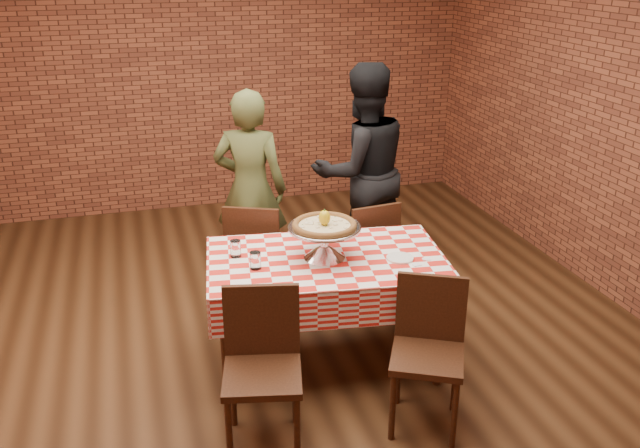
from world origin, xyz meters
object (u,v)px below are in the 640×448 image
Objects in this scene: pizza_stand at (324,242)px; chair_far_right at (365,252)px; chair_near_right at (427,359)px; pizza at (324,226)px; table at (326,311)px; chair_near_left at (262,376)px; water_glass_right at (235,249)px; diner_olive at (250,189)px; diner_black at (362,171)px; chair_far_left at (258,255)px; condiment_caddy at (333,227)px; water_glass_left at (255,260)px.

chair_far_right is at bearing 52.64° from pizza_stand.
pizza is at bearing 141.93° from chair_near_right.
chair_near_right is (0.35, -0.79, 0.06)m from table.
chair_near_left is at bearing -127.94° from pizza.
table is 13.74× the size of water_glass_right.
diner_black is (0.92, -0.05, 0.08)m from diner_olive.
pizza is 1.01m from chair_far_right.
table is 1.70× the size of chair_far_right.
chair_far_right is (0.51, 0.69, 0.06)m from table.
chair_near_right is at bearing 135.29° from chair_far_left.
table is 1.41m from diner_olive.
chair_near_right is (0.21, -1.10, -0.39)m from condiment_caddy.
pizza_stand is at bearing 55.49° from diner_black.
chair_near_left is 0.51× the size of diner_black.
table is 0.57m from condiment_caddy.
table is 10.21× the size of condiment_caddy.
chair_far_right is (1.08, 1.39, -0.02)m from chair_near_left.
water_glass_left is at bearing 42.99° from diner_black.
condiment_caddy is 0.66m from chair_far_right.
condiment_caddy is at bearing 133.76° from diner_olive.
chair_far_left reaches higher than table.
condiment_caddy reaches higher than chair_far_left.
chair_far_right is at bearing 111.34° from chair_near_right.
water_glass_left is 0.06× the size of diner_black.
pizza_stand reaches higher than water_glass_right.
diner_olive is (0.31, 1.14, -0.01)m from water_glass_right.
chair_near_right is 1.01× the size of chair_far_right.
table is at bearing 46.62° from chair_far_right.
table is at bearing 63.72° from chair_near_left.
condiment_caddy is at bearing 128.31° from chair_near_right.
condiment_caddy is 1.30m from chair_near_left.
pizza is (-0.01, 0.01, 0.60)m from table.
chair_far_left is at bearing 107.99° from pizza_stand.
diner_black is at bearing 61.29° from pizza_stand.
chair_far_left is (-0.28, 0.84, 0.07)m from table.
pizza is at bearing 55.49° from diner_black.
water_glass_right is 0.07× the size of diner_olive.
pizza is 0.46× the size of chair_far_right.
pizza is at bearing 64.58° from chair_near_left.
chair_far_left is at bearing 92.07° from chair_near_left.
pizza_stand is 0.11m from pizza.
pizza is 1.34m from diner_olive.
chair_far_right is 0.54× the size of diner_olive.
pizza_stand reaches higher than table.
chair_far_left is (-0.27, 0.83, -0.42)m from pizza_stand.
diner_black reaches higher than table.
chair_near_right is 0.99× the size of chair_far_left.
condiment_caddy is 0.16× the size of chair_near_right.
chair_near_right is at bearing -65.73° from table.
water_glass_right is at bearing 161.77° from table.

